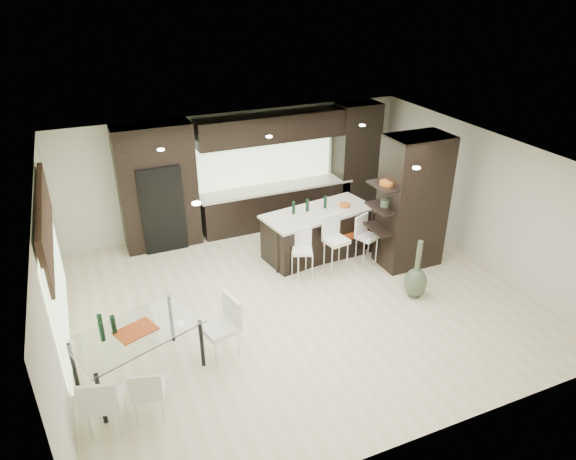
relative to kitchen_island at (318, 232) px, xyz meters
name	(u,v)px	position (x,y,z in m)	size (l,w,h in m)	color
ground	(301,299)	(-1.05, -1.45, -0.49)	(8.00, 8.00, 0.00)	beige
back_wall	(238,170)	(-1.05, 2.05, 0.86)	(8.00, 0.02, 2.70)	silver
left_wall	(53,283)	(-5.05, -1.45, 0.86)	(0.02, 7.00, 2.70)	silver
right_wall	(483,198)	(2.95, -1.45, 0.86)	(0.02, 7.00, 2.70)	silver
ceiling	(303,160)	(-1.05, -1.45, 2.21)	(8.00, 7.00, 0.02)	white
window_left	(55,276)	(-5.01, -1.25, 0.86)	(0.04, 3.20, 1.90)	#B2D199
window_back	(263,159)	(-0.45, 2.01, 1.06)	(3.40, 0.04, 1.20)	#B2D199
stone_accent	(45,221)	(-4.98, -1.25, 1.76)	(0.08, 3.00, 0.80)	brown
ceiling_spots	(296,156)	(-1.05, -1.20, 2.19)	(4.00, 3.00, 0.02)	white
back_cabinetry	(264,172)	(-0.55, 1.72, 0.86)	(6.80, 0.68, 2.70)	black
refrigerator	(160,205)	(-2.95, 1.67, 0.46)	(0.90, 0.68, 1.90)	black
partition_column	(413,202)	(1.55, -1.05, 0.86)	(1.20, 0.80, 2.70)	black
kitchen_island	(318,232)	(0.00, 0.00, 0.00)	(2.35, 1.01, 0.98)	black
stool_left	(302,259)	(-0.72, -0.79, -0.07)	(0.37, 0.37, 0.84)	white
stool_mid	(336,250)	(0.00, -0.82, -0.02)	(0.42, 0.42, 0.95)	white
stool_right	(366,245)	(0.72, -0.79, -0.07)	(0.37, 0.37, 0.84)	white
bench	(330,244)	(0.19, -0.22, -0.22)	(1.42, 0.55, 0.55)	black
floor_vase	(417,269)	(0.94, -2.19, 0.09)	(0.42, 0.42, 1.15)	#45533B
dining_table	(140,355)	(-4.07, -2.40, -0.07)	(1.77, 0.99, 0.85)	white
chair_near	(149,393)	(-4.07, -3.19, -0.09)	(0.43, 0.43, 0.79)	white
chair_far	(106,404)	(-4.62, -3.22, -0.05)	(0.47, 0.47, 0.87)	white
chair_end	(220,332)	(-2.85, -2.40, -0.02)	(0.51, 0.51, 0.94)	white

